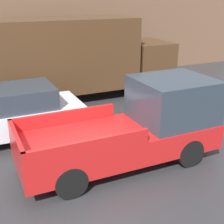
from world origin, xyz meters
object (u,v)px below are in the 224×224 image
pickup_truck (138,125)px  car (13,113)px  delivery_truck (74,56)px  newspaper_box (19,74)px

pickup_truck → car: 4.01m
pickup_truck → delivery_truck: size_ratio=0.64×
car → pickup_truck: bearing=-44.8°
delivery_truck → car: bearing=-133.7°
newspaper_box → delivery_truck: bearing=-57.2°
delivery_truck → newspaper_box: (-1.91, 2.98, -1.26)m
pickup_truck → car: size_ratio=1.22×
car → newspaper_box: size_ratio=3.90×
delivery_truck → newspaper_box: size_ratio=7.49×
car → newspaper_box: car is taller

